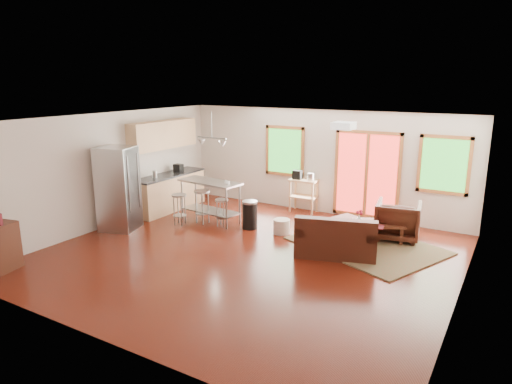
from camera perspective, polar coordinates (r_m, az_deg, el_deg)
The scene contains 28 objects.
floor at distance 8.93m, azimuth -0.99°, elevation -7.96°, with size 7.50×7.00×0.02m, color #380E06.
ceiling at distance 8.32m, azimuth -1.06°, elevation 9.04°, with size 7.50×7.00×0.02m, color silver.
back_wall at distance 11.60m, azimuth 8.11°, elevation 3.76°, with size 7.50×0.02×2.60m, color beige.
left_wall at distance 10.93m, azimuth -18.08°, elevation 2.59°, with size 0.02×7.00×2.60m, color beige.
right_wall at distance 7.36m, azimuth 24.82°, elevation -3.31°, with size 0.02×7.00×2.60m, color beige.
front_wall at distance 5.96m, azimuth -19.11°, elevation -6.66°, with size 7.50×0.02×2.60m, color beige.
window_left at distance 11.94m, azimuth 3.60°, elevation 5.13°, with size 1.10×0.05×1.30m.
french_doors at distance 11.20m, azimuth 13.65°, elevation 2.10°, with size 1.60×0.05×2.10m.
window_right at distance 10.77m, azimuth 22.44°, elevation 3.14°, with size 1.10×0.05×1.30m.
rug at distance 9.65m, azimuth 13.63°, elevation -6.50°, with size 2.76×2.12×0.03m, color #475F3C.
loveseat at distance 8.96m, azimuth 9.97°, elevation -5.83°, with size 1.71×1.27×0.81m.
coffee_table at distance 9.88m, azimuth 14.99°, elevation -3.99°, with size 1.21×1.01×0.42m.
armchair at distance 10.10m, azimuth 17.31°, elevation -3.19°, with size 0.88×0.83×0.91m, color black.
ottoman at distance 10.29m, azimuth 11.36°, elevation -4.12°, with size 0.53×0.53×0.36m, color black.
pouf at distance 10.10m, azimuth 3.22°, elevation -4.32°, with size 0.37×0.37×0.32m, color beige.
vase at distance 9.64m, azimuth 12.75°, elevation -3.33°, with size 0.24×0.25×0.31m.
book at distance 9.54m, azimuth 14.43°, elevation -3.40°, with size 0.22×0.03×0.30m, color maroon.
cabinets at distance 11.99m, azimuth -11.01°, elevation 2.16°, with size 0.64×2.24×2.30m.
refrigerator at distance 10.64m, azimuth -16.79°, elevation 0.41°, with size 0.94×0.93×1.88m.
island at distance 10.87m, azimuth -5.76°, elevation -0.22°, with size 1.61×0.78×0.98m.
cup at distance 10.49m, azimuth -3.64°, elevation 1.20°, with size 0.13×0.10×0.13m, color silver.
bar_stool_a at distance 10.74m, azimuth -9.56°, elevation -1.26°, with size 0.40×0.40×0.73m.
bar_stool_b at distance 10.77m, azimuth -6.76°, elevation -0.85°, with size 0.41×0.41×0.80m.
bar_stool_c at distance 10.52m, azimuth -4.30°, elevation -1.78°, with size 0.34×0.34×0.64m.
trash_can at distance 10.37m, azimuth -0.77°, elevation -2.84°, with size 0.41×0.41×0.64m.
kitchen_cart at distance 11.64m, azimuth 5.90°, elevation 1.01°, with size 0.73×0.49×1.07m.
ceiling_flush at distance 8.17m, azimuth 10.90°, elevation 8.14°, with size 0.35×0.35×0.12m, color white.
pendant_light at distance 10.69m, azimuth -5.54°, elevation 6.22°, with size 0.80×0.18×0.79m.
Camera 1 is at (4.35, -7.05, 3.32)m, focal length 32.00 mm.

